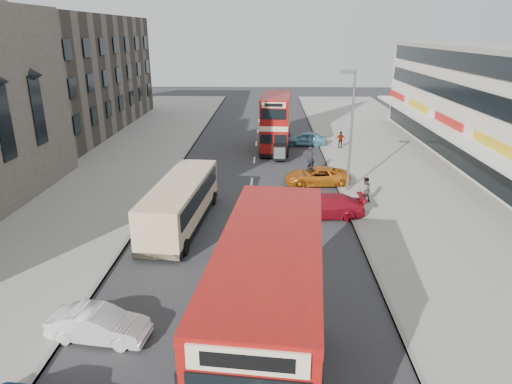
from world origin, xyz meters
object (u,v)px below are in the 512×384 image
(street_lamp, at_px, (351,123))
(pedestrian_near, at_px, (365,190))
(car_right_b, at_px, (317,176))
(bus_second, at_px, (276,122))
(car_right_c, at_px, (305,139))
(pedestrian_far, at_px, (340,140))
(bus_main, at_px, (270,328))
(cyclist, at_px, (310,165))
(coach, at_px, (181,202))
(car_right_a, at_px, (325,206))
(car_left_front, at_px, (99,325))

(street_lamp, relative_size, pedestrian_near, 4.84)
(street_lamp, bearing_deg, car_right_b, 139.92)
(bus_second, bearing_deg, car_right_b, 109.19)
(bus_second, relative_size, car_right_b, 1.94)
(bus_second, bearing_deg, car_right_c, -147.97)
(pedestrian_far, bearing_deg, bus_second, -172.81)
(bus_main, distance_m, bus_second, 30.85)
(pedestrian_near, xyz_separation_m, cyclist, (-2.88, 6.40, -0.27))
(car_right_b, bearing_deg, coach, -51.60)
(car_right_a, height_order, pedestrian_near, pedestrian_near)
(coach, bearing_deg, car_right_b, 46.77)
(street_lamp, bearing_deg, coach, -149.75)
(street_lamp, distance_m, car_right_c, 14.12)
(street_lamp, distance_m, bus_main, 19.80)
(bus_main, xyz_separation_m, car_right_a, (3.25, 14.61, -2.08))
(car_left_front, bearing_deg, bus_second, -5.75)
(bus_main, distance_m, car_right_a, 15.11)
(bus_second, bearing_deg, street_lamp, 115.38)
(car_right_c, relative_size, pedestrian_far, 2.59)
(bus_main, height_order, car_right_a, bus_main)
(bus_second, bearing_deg, bus_main, 92.90)
(car_right_a, relative_size, cyclist, 2.17)
(pedestrian_near, relative_size, pedestrian_far, 1.09)
(car_right_a, xyz_separation_m, pedestrian_near, (2.76, 2.09, 0.31))
(bus_second, distance_m, pedestrian_far, 6.20)
(street_lamp, xyz_separation_m, car_right_a, (-1.97, -4.38, -4.11))
(coach, xyz_separation_m, car_right_b, (8.32, 7.48, -0.79))
(car_right_a, bearing_deg, bus_main, -14.24)
(street_lamp, xyz_separation_m, car_right_c, (-1.78, 13.39, -4.11))
(car_right_b, bearing_deg, bus_main, -12.90)
(car_left_front, distance_m, pedestrian_far, 30.70)
(pedestrian_near, bearing_deg, car_right_c, -107.88)
(car_right_b, bearing_deg, car_right_c, 176.11)
(car_left_front, relative_size, pedestrian_far, 2.33)
(bus_main, relative_size, coach, 1.04)
(street_lamp, distance_m, bus_second, 12.93)
(pedestrian_far, bearing_deg, car_right_c, 161.77)
(pedestrian_near, height_order, cyclist, cyclist)
(bus_second, xyz_separation_m, pedestrian_near, (5.43, -14.15, -1.56))
(bus_main, distance_m, cyclist, 23.40)
(bus_second, height_order, pedestrian_far, bus_second)
(bus_main, distance_m, coach, 14.03)
(car_left_front, height_order, car_right_c, car_right_c)
(pedestrian_far, bearing_deg, car_left_front, -108.34)
(coach, height_order, pedestrian_near, coach)
(car_left_front, bearing_deg, pedestrian_near, -33.69)
(street_lamp, relative_size, bus_second, 0.91)
(coach, distance_m, car_left_front, 10.16)
(pedestrian_near, bearing_deg, bus_second, -96.17)
(bus_main, bearing_deg, street_lamp, -99.76)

